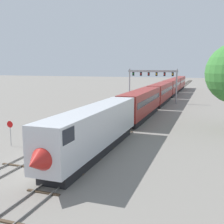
# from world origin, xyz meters

# --- Properties ---
(ground_plane) EXTENTS (400.00, 400.00, 0.00)m
(ground_plane) POSITION_xyz_m (0.00, 0.00, 0.00)
(ground_plane) COLOR gray
(track_main) EXTENTS (2.60, 200.00, 0.16)m
(track_main) POSITION_xyz_m (2.00, 60.00, 0.07)
(track_main) COLOR slate
(track_main) RESTS_ON ground
(track_near) EXTENTS (2.60, 160.00, 0.16)m
(track_near) POSITION_xyz_m (-3.50, 40.00, 0.07)
(track_near) COLOR slate
(track_near) RESTS_ON ground
(passenger_train) EXTENTS (3.04, 104.21, 4.80)m
(passenger_train) POSITION_xyz_m (2.00, 45.77, 2.61)
(passenger_train) COLOR silver
(passenger_train) RESTS_ON ground
(signal_gantry) EXTENTS (12.10, 0.49, 8.27)m
(signal_gantry) POSITION_xyz_m (-0.25, 45.83, 6.09)
(signal_gantry) COLOR #999BA0
(signal_gantry) RESTS_ON ground
(stop_sign) EXTENTS (0.76, 0.08, 2.88)m
(stop_sign) POSITION_xyz_m (-8.00, 3.18, 1.87)
(stop_sign) COLOR gray
(stop_sign) RESTS_ON ground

